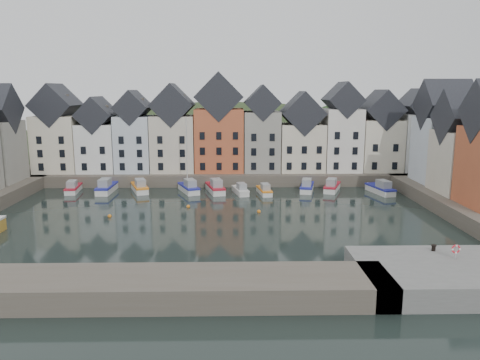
{
  "coord_description": "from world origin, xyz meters",
  "views": [
    {
      "loc": [
        2.17,
        -57.38,
        16.62
      ],
      "look_at": [
        3.41,
        6.0,
        4.4
      ],
      "focal_mm": 35.0,
      "sensor_mm": 36.0,
      "label": 1
    }
  ],
  "objects_px": {
    "life_ring_post": "(456,249)",
    "mooring_bollard": "(434,248)",
    "boat_a": "(73,188)",
    "boat_d": "(189,187)"
  },
  "relations": [
    {
      "from": "mooring_bollard",
      "to": "life_ring_post",
      "type": "height_order",
      "value": "life_ring_post"
    },
    {
      "from": "boat_a",
      "to": "mooring_bollard",
      "type": "height_order",
      "value": "mooring_bollard"
    },
    {
      "from": "life_ring_post",
      "to": "boat_a",
      "type": "bearing_deg",
      "value": 140.87
    },
    {
      "from": "mooring_bollard",
      "to": "life_ring_post",
      "type": "bearing_deg",
      "value": -64.2
    },
    {
      "from": "boat_d",
      "to": "life_ring_post",
      "type": "distance_m",
      "value": 45.6
    },
    {
      "from": "life_ring_post",
      "to": "mooring_bollard",
      "type": "bearing_deg",
      "value": 115.8
    },
    {
      "from": "mooring_bollard",
      "to": "life_ring_post",
      "type": "distance_m",
      "value": 2.4
    },
    {
      "from": "boat_d",
      "to": "mooring_bollard",
      "type": "xyz_separation_m",
      "value": [
        25.68,
        -34.8,
        1.49
      ]
    },
    {
      "from": "boat_a",
      "to": "mooring_bollard",
      "type": "bearing_deg",
      "value": -44.42
    },
    {
      "from": "mooring_bollard",
      "to": "life_ring_post",
      "type": "xyz_separation_m",
      "value": [
        1.02,
        -2.1,
        0.55
      ]
    }
  ]
}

